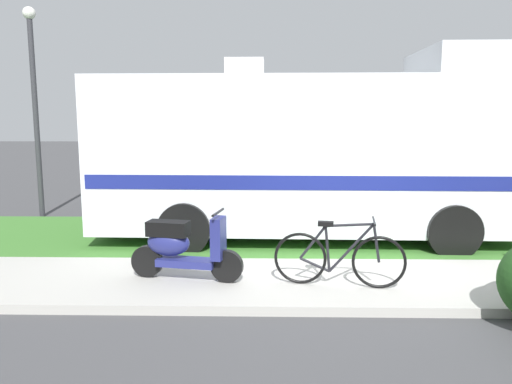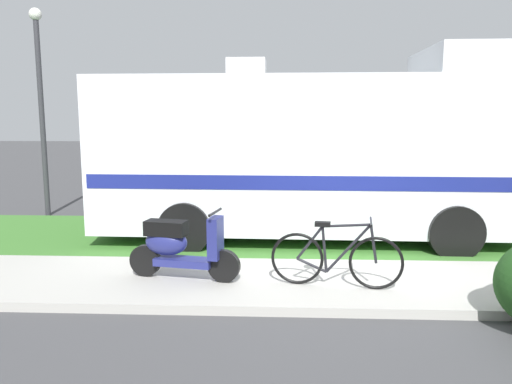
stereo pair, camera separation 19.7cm
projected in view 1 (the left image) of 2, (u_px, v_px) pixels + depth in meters
ground_plane at (343, 263)px, 7.92m from camera, size 80.00×80.00×0.00m
sidewalk at (356, 284)px, 6.73m from camera, size 24.00×2.00×0.12m
grass_strip at (331, 238)px, 9.40m from camera, size 24.00×3.40×0.08m
motorhome_rv at (312, 152)px, 9.24m from camera, size 7.72×2.78×3.51m
scooter at (182, 246)px, 6.69m from camera, size 1.57×0.58×0.97m
bicycle at (339, 257)px, 6.42m from camera, size 1.69×0.52×0.90m
pickup_truck_near at (446, 168)px, 13.46m from camera, size 5.71×2.23×1.76m
street_lamp_post at (34, 94)px, 11.19m from camera, size 0.28×0.28×4.74m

